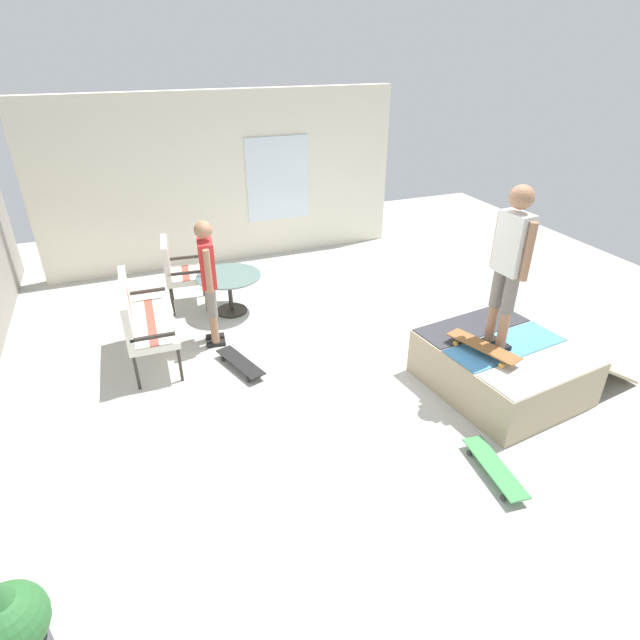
{
  "coord_description": "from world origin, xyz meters",
  "views": [
    {
      "loc": [
        -4.81,
        2.19,
        3.45
      ],
      "look_at": [
        -0.16,
        0.34,
        0.7
      ],
      "focal_mm": 28.77,
      "sensor_mm": 36.0,
      "label": 1
    }
  ],
  "objects": [
    {
      "name": "potted_plant",
      "position": [
        -2.54,
        3.21,
        0.47
      ],
      "size": [
        0.44,
        0.44,
        0.92
      ],
      "color": "#515156",
      "rests_on": "ground_plane"
    },
    {
      "name": "skateboard_spare",
      "position": [
        -2.25,
        -0.51,
        0.08
      ],
      "size": [
        0.82,
        0.28,
        0.1
      ],
      "color": "#3F8C4C",
      "rests_on": "ground_plane"
    },
    {
      "name": "patio_chair_near_house",
      "position": [
        2.17,
        1.61,
        0.61
      ],
      "size": [
        0.67,
        0.61,
        1.02
      ],
      "color": "#2D2823",
      "rests_on": "ground_plane"
    },
    {
      "name": "person_skater",
      "position": [
        -1.15,
        -1.26,
        1.57
      ],
      "size": [
        0.48,
        0.26,
        1.74
      ],
      "color": "black",
      "rests_on": "skate_ramp"
    },
    {
      "name": "skateboard_by_bench",
      "position": [
        0.26,
        1.2,
        0.08
      ],
      "size": [
        0.82,
        0.44,
        0.1
      ],
      "color": "black",
      "rests_on": "ground_plane"
    },
    {
      "name": "patio_bench",
      "position": [
        0.86,
        2.21,
        0.62
      ],
      "size": [
        1.27,
        0.59,
        1.02
      ],
      "color": "#2D2823",
      "rests_on": "ground_plane"
    },
    {
      "name": "ground_plane",
      "position": [
        0.0,
        0.0,
        -0.05
      ],
      "size": [
        12.0,
        12.0,
        0.1
      ],
      "primitive_type": "cube",
      "color": "beige"
    },
    {
      "name": "skateboard_on_ramp",
      "position": [
        -1.22,
        -1.06,
        0.64
      ],
      "size": [
        0.82,
        0.44,
        0.1
      ],
      "color": "brown",
      "rests_on": "skate_ramp"
    },
    {
      "name": "person_watching",
      "position": [
        0.98,
        1.35,
        0.94
      ],
      "size": [
        0.48,
        0.27,
        1.62
      ],
      "color": "black",
      "rests_on": "ground_plane"
    },
    {
      "name": "skate_ramp",
      "position": [
        -1.17,
        -1.44,
        0.28
      ],
      "size": [
        1.76,
        2.29,
        0.56
      ],
      "color": "tan",
      "rests_on": "ground_plane"
    },
    {
      "name": "patio_table",
      "position": [
        1.74,
        0.96,
        0.4
      ],
      "size": [
        0.9,
        0.9,
        0.57
      ],
      "color": "#2D2823",
      "rests_on": "ground_plane"
    },
    {
      "name": "house_facade",
      "position": [
        3.8,
        0.49,
        1.39
      ],
      "size": [
        0.23,
        6.0,
        2.78
      ],
      "color": "silver",
      "rests_on": "ground_plane"
    }
  ]
}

